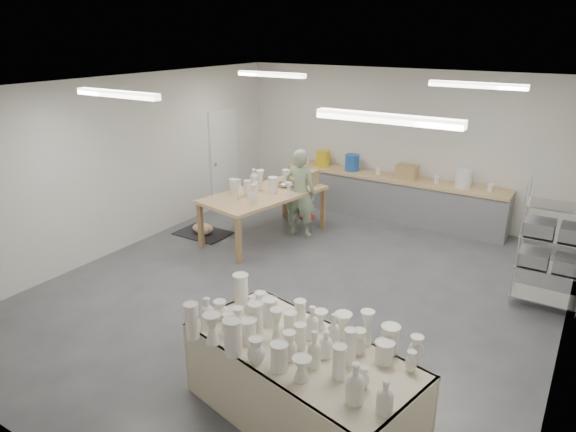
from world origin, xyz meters
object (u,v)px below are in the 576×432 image
Objects in this scene: work_table at (268,191)px; red_stool at (307,218)px; potter at (300,193)px; drying_table at (299,379)px.

work_table reaches higher than red_stool.
potter is at bearing -90.00° from red_stool.
work_table is at bearing 140.24° from drying_table.
drying_table reaches higher than red_stool.
potter reaches higher than work_table.
red_stool is (0.00, 0.27, -0.58)m from potter.
work_table is 6.12× the size of red_stool.
potter reaches higher than red_stool.
drying_table is 5.16m from red_stool.
red_stool is at bearing 131.78° from drying_table.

